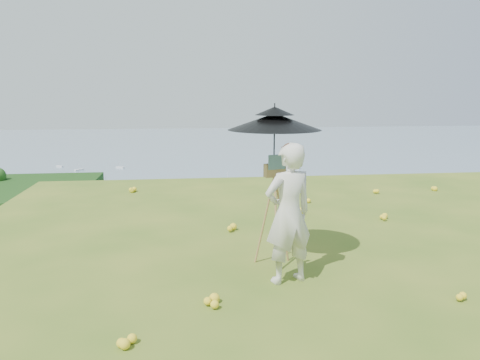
{
  "coord_description": "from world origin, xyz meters",
  "views": [
    {
      "loc": [
        -2.91,
        -6.45,
        2.51
      ],
      "look_at": [
        -1.86,
        2.33,
        0.82
      ],
      "focal_mm": 35.0,
      "sensor_mm": 36.0,
      "label": 1
    }
  ],
  "objects": [
    {
      "name": "moored_boats",
      "position": [
        -12.5,
        161.0,
        -33.65
      ],
      "size": [
        140.0,
        140.0,
        0.7
      ],
      "primitive_type": null,
      "color": "silver",
      "rests_on": "bay_water"
    },
    {
      "name": "sun_umbrella",
      "position": [
        -1.66,
        -0.04,
        1.84
      ],
      "size": [
        1.71,
        1.71,
        1.0
      ],
      "primitive_type": null,
      "rotation": [
        0.0,
        0.0,
        0.4
      ],
      "color": "black",
      "rests_on": "field_easel"
    },
    {
      "name": "field_easel",
      "position": [
        -1.65,
        -0.07,
        0.82
      ],
      "size": [
        0.78,
        0.78,
        1.64
      ],
      "primitive_type": null,
      "rotation": [
        0.0,
        0.0,
        0.3
      ],
      "color": "#9E7742",
      "rests_on": "ground"
    },
    {
      "name": "bay_water",
      "position": [
        0.0,
        240.0,
        -34.0
      ],
      "size": [
        700.0,
        700.0,
        0.0
      ],
      "primitive_type": "plane",
      "color": "slate",
      "rests_on": "ground"
    },
    {
      "name": "harbor_town",
      "position": [
        0.0,
        75.0,
        -29.5
      ],
      "size": [
        110.0,
        22.0,
        5.0
      ],
      "primitive_type": null,
      "color": "silver",
      "rests_on": "shoreline_tier"
    },
    {
      "name": "slope_trees",
      "position": [
        0.0,
        35.0,
        -15.0
      ],
      "size": [
        110.0,
        50.0,
        6.0
      ],
      "primitive_type": null,
      "color": "#234B16",
      "rests_on": "forest_slope"
    },
    {
      "name": "painter",
      "position": [
        -1.58,
        -0.67,
        0.93
      ],
      "size": [
        0.79,
        0.64,
        1.86
      ],
      "primitive_type": "imported",
      "rotation": [
        0.0,
        0.0,
        3.47
      ],
      "color": "silver",
      "rests_on": "ground"
    },
    {
      "name": "painter_cap",
      "position": [
        -1.58,
        -0.67,
        1.81
      ],
      "size": [
        0.24,
        0.27,
        0.1
      ],
      "primitive_type": null,
      "rotation": [
        0.0,
        0.0,
        0.28
      ],
      "color": "#C46B72",
      "rests_on": "painter"
    },
    {
      "name": "shoreline_tier",
      "position": [
        0.0,
        75.0,
        -36.0
      ],
      "size": [
        170.0,
        28.0,
        8.0
      ],
      "primitive_type": "cube",
      "color": "#696154",
      "rests_on": "bay_water"
    },
    {
      "name": "wildflowers",
      "position": [
        0.0,
        0.25,
        0.06
      ],
      "size": [
        10.0,
        10.5,
        0.12
      ],
      "primitive_type": null,
      "color": "yellow",
      "rests_on": "ground"
    },
    {
      "name": "ground",
      "position": [
        0.0,
        0.0,
        0.0
      ],
      "size": [
        14.0,
        14.0,
        0.0
      ],
      "primitive_type": "plane",
      "color": "#44691E",
      "rests_on": "ground"
    }
  ]
}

